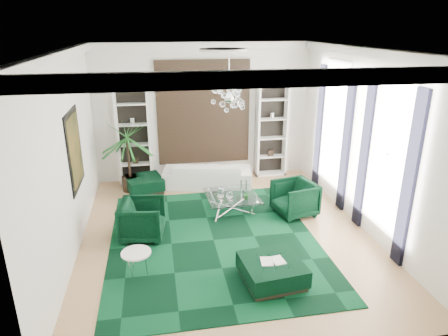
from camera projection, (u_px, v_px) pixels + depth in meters
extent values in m
cube|color=tan|center=(225.00, 233.00, 8.59)|extent=(6.00, 7.00, 0.02)
cube|color=white|center=(226.00, 49.00, 7.29)|extent=(6.00, 7.00, 0.02)
cube|color=silver|center=(203.00, 112.00, 11.19)|extent=(6.00, 0.02, 3.80)
cube|color=silver|center=(279.00, 235.00, 4.69)|extent=(6.00, 0.02, 3.80)
cube|color=silver|center=(67.00, 157.00, 7.44)|extent=(0.02, 7.00, 3.80)
cube|color=silver|center=(365.00, 141.00, 8.43)|extent=(0.02, 7.00, 3.80)
cylinder|color=white|center=(223.00, 50.00, 7.58)|extent=(0.90, 0.90, 0.05)
cube|color=black|center=(204.00, 113.00, 11.14)|extent=(2.50, 0.06, 2.80)
cube|color=black|center=(75.00, 150.00, 8.02)|extent=(0.04, 1.30, 1.60)
cube|color=white|center=(388.00, 154.00, 7.60)|extent=(0.03, 1.10, 2.90)
cube|color=black|center=(409.00, 181.00, 6.95)|extent=(0.07, 0.30, 3.25)
cube|color=black|center=(364.00, 154.00, 8.40)|extent=(0.07, 0.30, 3.25)
cube|color=white|center=(334.00, 125.00, 9.82)|extent=(0.03, 1.10, 2.90)
cube|color=black|center=(346.00, 143.00, 9.18)|extent=(0.07, 0.30, 3.25)
cube|color=black|center=(319.00, 127.00, 10.62)|extent=(0.07, 0.30, 3.25)
cube|color=black|center=(214.00, 240.00, 8.27)|extent=(4.20, 5.00, 0.02)
imported|color=white|center=(207.00, 174.00, 10.98)|extent=(2.52, 1.36, 0.70)
imported|color=black|center=(142.00, 219.00, 8.29)|extent=(1.01, 0.99, 0.81)
imported|color=black|center=(295.00, 198.00, 9.30)|extent=(1.06, 1.04, 0.81)
cube|color=black|center=(145.00, 184.00, 10.66)|extent=(1.09, 1.09, 0.40)
cube|color=black|center=(272.00, 271.00, 6.91)|extent=(1.11, 1.11, 0.40)
cube|color=white|center=(272.00, 261.00, 6.83)|extent=(0.42, 0.28, 0.03)
cylinder|color=white|center=(137.00, 265.00, 6.99)|extent=(0.60, 0.60, 0.50)
imported|color=#19591E|center=(247.00, 194.00, 9.22)|extent=(0.16, 0.15, 0.24)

